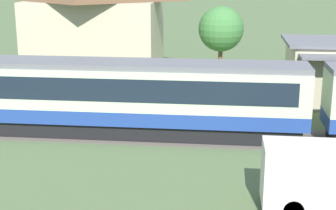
{
  "coord_description": "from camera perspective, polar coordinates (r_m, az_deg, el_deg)",
  "views": [
    {
      "loc": [
        -2.42,
        -28.75,
        9.5
      ],
      "look_at": [
        -5.69,
        0.21,
        1.51
      ],
      "focal_mm": 55.0,
      "sensor_mm": 36.0,
      "label": 1
    }
  ],
  "objects": [
    {
      "name": "ground_plane",
      "position": [
        30.37,
        10.7,
        -3.17
      ],
      "size": [
        600.0,
        600.0,
        0.0
      ],
      "primitive_type": "plane",
      "color": "#566B42"
    },
    {
      "name": "station_house_brown_roof",
      "position": [
        46.29,
        -8.1,
        9.59
      ],
      "size": [
        12.01,
        8.89,
        9.63
      ],
      "color": "beige",
      "rests_on": "ground_plane"
    },
    {
      "name": "railway_track",
      "position": [
        29.4,
        3.25,
        -3.53
      ],
      "size": [
        101.89,
        3.6,
        0.04
      ],
      "color": "#665B51",
      "rests_on": "ground_plane"
    },
    {
      "name": "yard_tree_1",
      "position": [
        45.76,
        5.9,
        8.37
      ],
      "size": [
        3.97,
        3.97,
        6.02
      ],
      "color": "brown",
      "rests_on": "ground_plane"
    },
    {
      "name": "passenger_train",
      "position": [
        28.99,
        -2.11,
        1.08
      ],
      "size": [
        56.51,
        2.96,
        4.27
      ],
      "color": "#234293",
      "rests_on": "ground_plane"
    },
    {
      "name": "delivery_truck_grey",
      "position": [
        21.39,
        17.95,
        -7.75
      ],
      "size": [
        5.92,
        2.02,
        2.73
      ],
      "color": "gray",
      "rests_on": "ground_plane"
    },
    {
      "name": "yard_tree_0",
      "position": [
        45.49,
        -10.06,
        9.9
      ],
      "size": [
        4.41,
        4.41,
        7.6
      ],
      "color": "brown",
      "rests_on": "ground_plane"
    }
  ]
}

